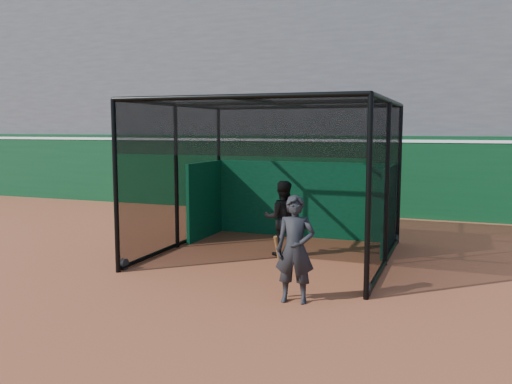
% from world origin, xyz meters
% --- Properties ---
extents(ground, '(120.00, 120.00, 0.00)m').
position_xyz_m(ground, '(0.00, 0.00, 0.00)').
color(ground, brown).
rests_on(ground, ground).
extents(outfield_wall, '(50.00, 0.50, 2.50)m').
position_xyz_m(outfield_wall, '(0.00, 8.50, 1.29)').
color(outfield_wall, '#093318').
rests_on(outfield_wall, ground).
extents(grandstand, '(50.00, 7.85, 8.95)m').
position_xyz_m(grandstand, '(0.00, 12.27, 4.48)').
color(grandstand, '#4C4C4F').
rests_on(grandstand, ground).
extents(batting_cage, '(4.79, 4.76, 3.26)m').
position_xyz_m(batting_cage, '(0.97, 2.29, 1.63)').
color(batting_cage, black).
rests_on(batting_cage, ground).
extents(batter, '(0.95, 0.84, 1.62)m').
position_xyz_m(batter, '(1.11, 2.39, 0.81)').
color(batter, black).
rests_on(batter, ground).
extents(on_deck_player, '(0.67, 0.49, 1.70)m').
position_xyz_m(on_deck_player, '(2.28, -0.59, 0.85)').
color(on_deck_player, black).
rests_on(on_deck_player, ground).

